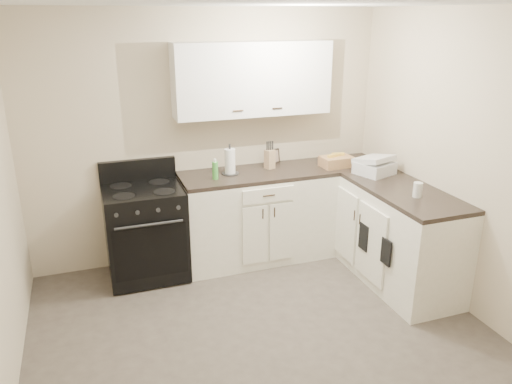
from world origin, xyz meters
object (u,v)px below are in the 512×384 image
object	(u,v)px
stove	(146,232)
paper_towel	(230,162)
knife_block	(270,159)
countertop_grill	(374,168)
wicker_basket	(336,162)

from	to	relation	value
stove	paper_towel	distance (m)	1.06
knife_block	countertop_grill	world-z (taller)	knife_block
stove	countertop_grill	bearing A→B (deg)	-10.55
wicker_basket	knife_block	bearing A→B (deg)	165.85
knife_block	paper_towel	bearing A→B (deg)	165.51
paper_towel	wicker_basket	xyz separation A→B (m)	(1.11, -0.12, -0.07)
stove	wicker_basket	world-z (taller)	wicker_basket
paper_towel	wicker_basket	distance (m)	1.12
paper_towel	stove	bearing A→B (deg)	-176.23
stove	paper_towel	size ratio (longest dim) A/B	3.50
knife_block	wicker_basket	distance (m)	0.70
paper_towel	knife_block	bearing A→B (deg)	6.14
stove	paper_towel	world-z (taller)	paper_towel
wicker_basket	countertop_grill	size ratio (longest dim) A/B	0.98
paper_towel	wicker_basket	bearing A→B (deg)	-6.33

